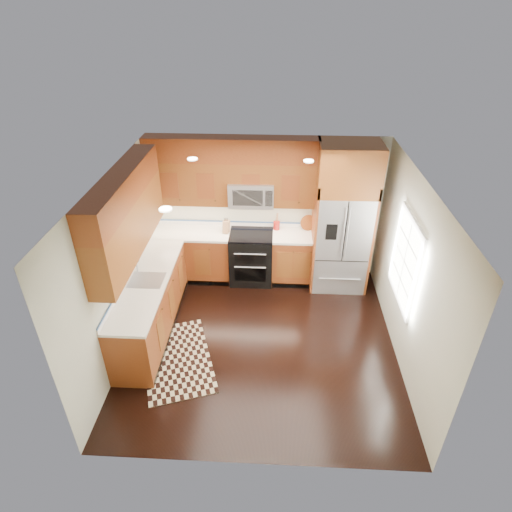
# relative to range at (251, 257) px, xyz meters

# --- Properties ---
(ground) EXTENTS (4.00, 4.00, 0.00)m
(ground) POSITION_rel_range_xyz_m (0.25, -1.67, -0.47)
(ground) COLOR black
(ground) RESTS_ON ground
(wall_back) EXTENTS (4.00, 0.02, 2.60)m
(wall_back) POSITION_rel_range_xyz_m (0.25, 0.33, 0.83)
(wall_back) COLOR #B0B7A5
(wall_back) RESTS_ON ground
(wall_left) EXTENTS (0.02, 4.00, 2.60)m
(wall_left) POSITION_rel_range_xyz_m (-1.75, -1.67, 0.83)
(wall_left) COLOR #B0B7A5
(wall_left) RESTS_ON ground
(wall_right) EXTENTS (0.02, 4.00, 2.60)m
(wall_right) POSITION_rel_range_xyz_m (2.25, -1.67, 0.83)
(wall_right) COLOR #B0B7A5
(wall_right) RESTS_ON ground
(window) EXTENTS (0.04, 1.10, 1.30)m
(window) POSITION_rel_range_xyz_m (2.23, -1.47, 0.93)
(window) COLOR white
(window) RESTS_ON ground
(base_cabinets) EXTENTS (2.85, 3.00, 0.90)m
(base_cabinets) POSITION_rel_range_xyz_m (-0.98, -0.77, -0.02)
(base_cabinets) COLOR brown
(base_cabinets) RESTS_ON ground
(countertop) EXTENTS (2.86, 3.01, 0.04)m
(countertop) POSITION_rel_range_xyz_m (-0.84, -0.65, 0.45)
(countertop) COLOR white
(countertop) RESTS_ON base_cabinets
(upper_cabinets) EXTENTS (2.85, 3.00, 1.15)m
(upper_cabinets) POSITION_rel_range_xyz_m (-0.90, -0.58, 1.56)
(upper_cabinets) COLOR brown
(upper_cabinets) RESTS_ON ground
(range) EXTENTS (0.76, 0.67, 0.95)m
(range) POSITION_rel_range_xyz_m (0.00, 0.00, 0.00)
(range) COLOR black
(range) RESTS_ON ground
(microwave) EXTENTS (0.76, 0.40, 0.42)m
(microwave) POSITION_rel_range_xyz_m (-0.00, 0.13, 1.19)
(microwave) COLOR #B2B2B7
(microwave) RESTS_ON ground
(refrigerator) EXTENTS (0.98, 0.75, 2.60)m
(refrigerator) POSITION_rel_range_xyz_m (1.55, -0.04, 0.83)
(refrigerator) COLOR #B2B2B7
(refrigerator) RESTS_ON ground
(sink_faucet) EXTENTS (0.54, 0.44, 0.37)m
(sink_faucet) POSITION_rel_range_xyz_m (-1.48, -1.44, 0.52)
(sink_faucet) COLOR #B2B2B7
(sink_faucet) RESTS_ON countertop
(rug) EXTENTS (1.37, 1.76, 0.01)m
(rug) POSITION_rel_range_xyz_m (-0.95, -2.10, -0.46)
(rug) COLOR black
(rug) RESTS_ON ground
(knife_block) EXTENTS (0.12, 0.15, 0.28)m
(knife_block) POSITION_rel_range_xyz_m (-0.44, 0.06, 0.58)
(knife_block) COLOR #A4784F
(knife_block) RESTS_ON countertop
(utensil_crock) EXTENTS (0.14, 0.14, 0.32)m
(utensil_crock) POSITION_rel_range_xyz_m (0.44, 0.22, 0.58)
(utensil_crock) COLOR #A11813
(utensil_crock) RESTS_ON countertop
(cutting_board) EXTENTS (0.33, 0.33, 0.02)m
(cutting_board) POSITION_rel_range_xyz_m (1.00, 0.23, 0.48)
(cutting_board) COLOR brown
(cutting_board) RESTS_ON countertop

